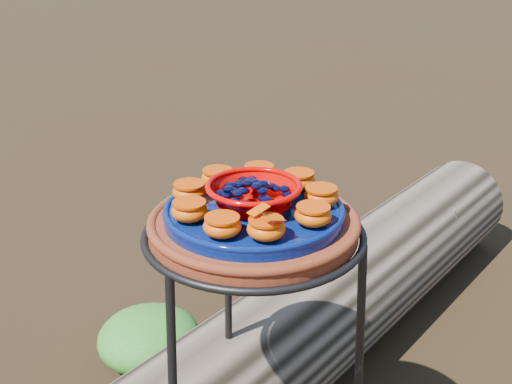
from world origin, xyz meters
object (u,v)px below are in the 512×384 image
object	(u,v)px
cobalt_plate	(254,213)
driftwood_log	(348,291)
terracotta_saucer	(254,226)
red_bowl	(254,196)

from	to	relation	value
cobalt_plate	driftwood_log	xyz separation A→B (m)	(0.46, 0.55, -0.57)
terracotta_saucer	red_bowl	xyz separation A→B (m)	(0.00, 0.00, 0.06)
red_bowl	driftwood_log	bearing A→B (deg)	49.97
cobalt_plate	red_bowl	bearing A→B (deg)	0.00
terracotta_saucer	red_bowl	world-z (taller)	red_bowl
cobalt_plate	terracotta_saucer	bearing A→B (deg)	0.00
cobalt_plate	driftwood_log	bearing A→B (deg)	49.97
red_bowl	driftwood_log	xyz separation A→B (m)	(0.46, 0.55, -0.61)
terracotta_saucer	cobalt_plate	world-z (taller)	cobalt_plate
cobalt_plate	red_bowl	xyz separation A→B (m)	(0.00, 0.00, 0.03)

